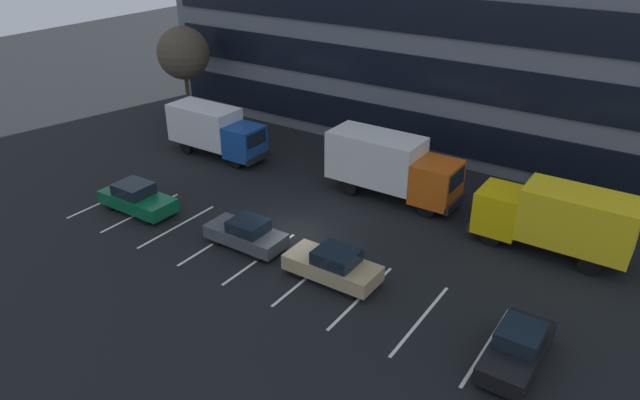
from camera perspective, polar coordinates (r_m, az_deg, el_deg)
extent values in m
plane|color=black|center=(30.54, -2.53, -3.34)|extent=(120.00, 120.00, 0.00)
cube|color=slate|center=(42.71, 12.35, 17.69)|extent=(41.23, 10.29, 18.00)
cube|color=black|center=(39.76, 8.44, 6.89)|extent=(39.58, 0.16, 2.30)
cube|color=black|center=(38.71, 8.80, 11.90)|extent=(39.58, 0.16, 2.30)
cube|color=black|center=(37.96, 9.19, 17.15)|extent=(39.58, 0.16, 2.30)
cube|color=silver|center=(36.13, -19.65, 0.04)|extent=(0.14, 5.40, 0.01)
cube|color=silver|center=(34.09, -16.76, -1.14)|extent=(0.14, 5.40, 0.01)
cube|color=silver|center=(32.16, -13.51, -2.46)|extent=(0.14, 5.40, 0.01)
cube|color=silver|center=(30.36, -9.85, -3.93)|extent=(0.14, 5.40, 0.01)
cube|color=silver|center=(28.72, -5.74, -5.56)|extent=(0.14, 5.40, 0.01)
cube|color=silver|center=(27.28, -1.13, -7.35)|extent=(0.14, 5.40, 0.01)
cube|color=silver|center=(26.06, 3.99, -9.26)|extent=(0.14, 5.40, 0.01)
cube|color=silver|center=(25.09, 9.62, -11.25)|extent=(0.14, 5.40, 0.01)
cube|color=silver|center=(24.40, 15.72, -13.26)|extent=(0.14, 5.40, 0.01)
cube|color=#D85914|center=(32.88, 11.10, 1.68)|extent=(2.25, 2.46, 2.25)
cube|color=black|center=(32.34, 12.96, 1.93)|extent=(0.06, 2.07, 0.99)
cube|color=white|center=(34.12, 5.36, 4.06)|extent=(5.33, 2.56, 2.77)
cube|color=black|center=(32.92, 12.82, -0.35)|extent=(0.20, 2.46, 0.41)
cylinder|color=black|center=(34.25, 11.65, 0.59)|extent=(1.02, 0.31, 1.02)
cylinder|color=black|center=(32.49, 10.17, -0.77)|extent=(1.02, 0.31, 1.02)
cylinder|color=black|center=(36.11, 4.59, 2.49)|extent=(1.02, 0.31, 1.02)
cylinder|color=black|center=(34.45, 2.84, 1.30)|extent=(1.02, 0.31, 1.02)
cube|color=yellow|center=(30.92, 16.90, -0.88)|extent=(2.14, 2.33, 2.14)
cube|color=black|center=(31.00, 15.19, 0.31)|extent=(0.06, 1.96, 0.94)
cube|color=yellow|center=(30.05, 23.49, -1.72)|extent=(5.06, 2.43, 2.62)
cube|color=black|center=(31.62, 14.78, -1.85)|extent=(0.19, 2.33, 0.39)
cylinder|color=black|center=(30.56, 16.04, -3.39)|extent=(0.97, 0.29, 0.97)
cylinder|color=black|center=(32.27, 17.22, -1.88)|extent=(0.97, 0.29, 0.97)
cylinder|color=black|center=(29.82, 24.39, -5.70)|extent=(0.97, 0.29, 0.97)
cylinder|color=black|center=(31.57, 25.13, -4.02)|extent=(0.97, 0.29, 0.97)
cube|color=#194799|center=(38.60, -7.25, 5.55)|extent=(2.03, 2.22, 2.03)
cube|color=black|center=(37.84, -6.13, 5.83)|extent=(0.06, 1.86, 0.89)
cube|color=white|center=(40.64, -10.98, 7.13)|extent=(4.80, 2.31, 2.49)
cube|color=black|center=(38.27, -5.96, 4.02)|extent=(0.18, 2.22, 0.37)
cylinder|color=black|center=(39.63, -6.27, 4.60)|extent=(0.92, 0.28, 0.92)
cylinder|color=black|center=(38.32, -8.08, 3.69)|extent=(0.92, 0.28, 0.92)
cylinder|color=black|center=(42.42, -10.86, 5.79)|extent=(0.92, 0.28, 0.92)
cylinder|color=black|center=(41.20, -12.68, 4.97)|extent=(0.92, 0.28, 0.92)
cube|color=#0C5933|center=(34.04, -17.05, -0.07)|extent=(4.45, 1.86, 0.72)
cube|color=black|center=(33.91, -17.44, 1.03)|extent=(1.87, 1.64, 0.62)
cylinder|color=black|center=(33.62, -14.38, -0.63)|extent=(0.62, 0.23, 0.62)
cylinder|color=black|center=(32.72, -16.43, -1.70)|extent=(0.62, 0.23, 0.62)
cylinder|color=black|center=(35.63, -17.49, 0.56)|extent=(0.62, 0.23, 0.62)
cylinder|color=black|center=(34.78, -19.50, -0.42)|extent=(0.62, 0.23, 0.62)
cube|color=black|center=(23.52, 18.29, -13.63)|extent=(1.75, 4.18, 0.68)
cube|color=black|center=(23.29, 18.67, -12.14)|extent=(1.54, 1.76, 0.58)
cylinder|color=black|center=(22.59, 19.02, -16.68)|extent=(0.21, 0.58, 0.58)
cylinder|color=black|center=(22.83, 15.28, -15.51)|extent=(0.21, 0.58, 0.58)
cylinder|color=black|center=(24.64, 20.85, -12.87)|extent=(0.21, 0.58, 0.58)
cylinder|color=black|center=(24.85, 17.44, -11.86)|extent=(0.21, 0.58, 0.58)
cube|color=tan|center=(26.81, 1.17, -6.49)|extent=(4.36, 1.83, 0.71)
cube|color=black|center=(26.36, 1.58, -5.44)|extent=(1.83, 1.61, 0.61)
cylinder|color=black|center=(27.09, -2.25, -6.87)|extent=(0.61, 0.22, 0.61)
cylinder|color=black|center=(28.17, -0.35, -5.39)|extent=(0.61, 0.22, 0.61)
cylinder|color=black|center=(25.82, 2.83, -8.78)|extent=(0.61, 0.22, 0.61)
cylinder|color=black|center=(26.95, 4.60, -7.14)|extent=(0.61, 0.22, 0.61)
cube|color=#474C51|center=(29.52, -7.14, -3.42)|extent=(4.12, 1.72, 0.67)
cube|color=black|center=(29.09, -6.89, -2.47)|extent=(1.73, 1.52, 0.57)
cylinder|color=black|center=(29.98, -9.95, -3.74)|extent=(0.57, 0.21, 0.57)
cylinder|color=black|center=(30.91, -8.07, -2.59)|extent=(0.57, 0.21, 0.57)
cylinder|color=black|center=(28.43, -6.05, -5.28)|extent=(0.57, 0.21, 0.57)
cylinder|color=black|center=(29.41, -4.20, -4.01)|extent=(0.57, 0.21, 0.57)
cylinder|color=#473323|center=(46.99, -12.54, 9.54)|extent=(0.28, 0.28, 3.78)
sphere|color=#4C4233|center=(46.13, -12.97, 13.57)|extent=(3.85, 3.85, 3.85)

